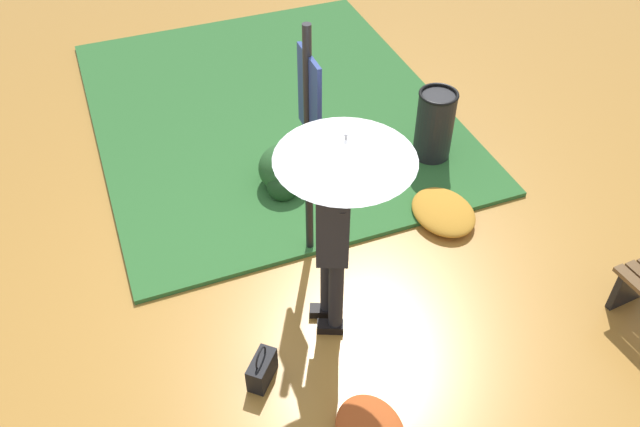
% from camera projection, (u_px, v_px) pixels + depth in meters
% --- Properties ---
extents(ground_plane, '(18.00, 18.00, 0.00)m').
position_uv_depth(ground_plane, '(314.00, 298.00, 5.87)').
color(ground_plane, '#B27A33').
extents(grass_verge, '(4.80, 4.00, 0.05)m').
position_uv_depth(grass_verge, '(269.00, 111.00, 7.96)').
color(grass_verge, '#2D662D').
rests_on(grass_verge, ground_plane).
extents(person_with_umbrella, '(0.96, 0.96, 2.04)m').
position_uv_depth(person_with_umbrella, '(339.00, 187.00, 4.58)').
color(person_with_umbrella, black).
rests_on(person_with_umbrella, ground_plane).
extents(info_sign_post, '(0.44, 0.07, 2.30)m').
position_uv_depth(info_sign_post, '(309.00, 123.00, 5.33)').
color(info_sign_post, black).
rests_on(info_sign_post, ground_plane).
extents(handbag, '(0.32, 0.30, 0.37)m').
position_uv_depth(handbag, '(262.00, 369.00, 5.18)').
color(handbag, black).
rests_on(handbag, ground_plane).
extents(trash_bin, '(0.42, 0.42, 0.83)m').
position_uv_depth(trash_bin, '(434.00, 126.00, 7.05)').
color(trash_bin, black).
rests_on(trash_bin, ground_plane).
extents(shrub_cluster, '(0.60, 0.55, 0.49)m').
position_uv_depth(shrub_cluster, '(285.00, 171.00, 6.80)').
color(shrub_cluster, '#285628').
rests_on(shrub_cluster, ground_plane).
extents(leaf_pile_near_person, '(0.74, 0.59, 0.16)m').
position_uv_depth(leaf_pile_near_person, '(443.00, 212.00, 6.57)').
color(leaf_pile_near_person, '#C68428').
rests_on(leaf_pile_near_person, ground_plane).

